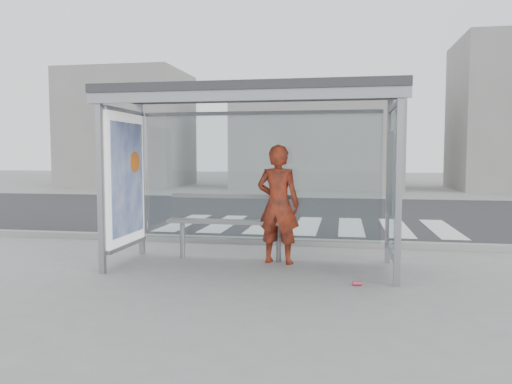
% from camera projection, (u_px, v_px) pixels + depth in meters
% --- Properties ---
extents(ground, '(80.00, 80.00, 0.00)m').
position_uv_depth(ground, '(252.00, 268.00, 7.35)').
color(ground, gray).
rests_on(ground, ground).
extents(road, '(30.00, 10.00, 0.01)m').
position_uv_depth(road, '(296.00, 213.00, 14.22)').
color(road, '#252527').
rests_on(road, ground).
extents(curb, '(30.00, 0.18, 0.12)m').
position_uv_depth(curb, '(271.00, 241.00, 9.26)').
color(curb, gray).
rests_on(curb, ground).
extents(crosswalk, '(6.55, 3.00, 0.00)m').
position_uv_depth(crosswalk, '(307.00, 226.00, 11.68)').
color(crosswalk, silver).
rests_on(crosswalk, ground).
extents(bus_shelter, '(4.25, 1.65, 2.62)m').
position_uv_depth(bus_shelter, '(227.00, 133.00, 7.32)').
color(bus_shelter, gray).
rests_on(bus_shelter, ground).
extents(building_left, '(6.00, 5.00, 6.00)m').
position_uv_depth(building_left, '(129.00, 129.00, 26.53)').
color(building_left, slate).
rests_on(building_left, ground).
extents(building_center, '(8.00, 5.00, 5.00)m').
position_uv_depth(building_center, '(317.00, 138.00, 24.83)').
color(building_center, slate).
rests_on(building_center, ground).
extents(building_right, '(5.00, 5.00, 7.00)m').
position_uv_depth(building_right, '(512.00, 115.00, 23.20)').
color(building_right, slate).
rests_on(building_right, ground).
extents(person, '(0.72, 0.54, 1.82)m').
position_uv_depth(person, '(278.00, 204.00, 7.60)').
color(person, red).
rests_on(person, ground).
extents(bench, '(2.00, 0.33, 1.03)m').
position_uv_depth(bench, '(230.00, 222.00, 7.86)').
color(bench, slate).
rests_on(bench, ground).
extents(soda_can, '(0.12, 0.08, 0.06)m').
position_uv_depth(soda_can, '(357.00, 283.00, 6.34)').
color(soda_can, '#D73F64').
rests_on(soda_can, ground).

